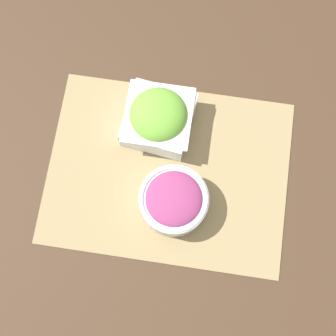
{
  "coord_description": "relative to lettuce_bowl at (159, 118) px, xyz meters",
  "views": [
    {
      "loc": [
        0.03,
        -0.23,
        0.95
      ],
      "look_at": [
        0.0,
        0.0,
        0.03
      ],
      "focal_mm": 50.0,
      "sensor_mm": 36.0,
      "label": 1
    }
  ],
  "objects": [
    {
      "name": "onion_bowl",
      "position": [
        0.06,
        -0.17,
        -0.01
      ],
      "size": [
        0.14,
        0.14,
        0.07
      ],
      "color": "silver",
      "rests_on": "placemat"
    },
    {
      "name": "ground_plane",
      "position": [
        0.03,
        -0.1,
        -0.05
      ],
      "size": [
        3.0,
        3.0,
        0.0
      ],
      "primitive_type": "plane",
      "color": "#422D1E"
    },
    {
      "name": "lettuce_bowl",
      "position": [
        0.0,
        0.0,
        0.0
      ],
      "size": [
        0.15,
        0.15,
        0.09
      ],
      "color": "white",
      "rests_on": "placemat"
    },
    {
      "name": "placemat",
      "position": [
        0.03,
        -0.1,
        -0.05
      ],
      "size": [
        0.5,
        0.38,
        0.0
      ],
      "color": "#937F56",
      "rests_on": "ground_plane"
    }
  ]
}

